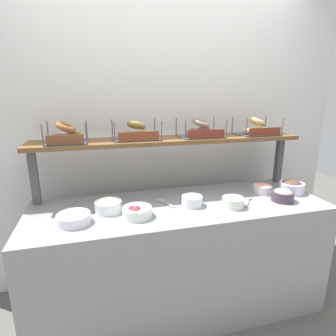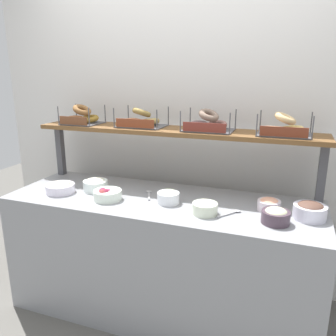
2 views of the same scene
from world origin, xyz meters
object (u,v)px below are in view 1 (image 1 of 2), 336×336
bowl_potato_salad (233,201)px  bowl_cream_cheese (108,205)px  bagel_basket_everything (136,133)px  bagel_basket_poppy (200,131)px  serving_spoon_near_plate (164,202)px  bagel_basket_plain (256,129)px  bowl_lox_spread (262,188)px  bowl_egg_salad (74,217)px  bowl_beet_salad (137,212)px  bowl_scallion_spread (192,200)px  serving_spoon_by_edge (248,201)px  bowl_chocolate_spread (292,186)px  bagel_basket_cinnamon_raisin (66,136)px  bowl_tuna_salad (283,195)px

bowl_potato_salad → bowl_cream_cheese: bearing=170.1°
bagel_basket_everything → bagel_basket_poppy: (0.50, -0.02, 0.00)m
serving_spoon_near_plate → bagel_basket_plain: 0.98m
bowl_lox_spread → bagel_basket_plain: bagel_basket_plain is taller
bowl_potato_salad → serving_spoon_near_plate: bearing=156.3°
bowl_egg_salad → serving_spoon_near_plate: bearing=15.9°
bagel_basket_poppy → bagel_basket_plain: size_ratio=1.03×
bowl_beet_salad → bagel_basket_poppy: 0.82m
bowl_scallion_spread → serving_spoon_by_edge: 0.42m
bowl_chocolate_spread → serving_spoon_near_plate: bowl_chocolate_spread is taller
bowl_egg_salad → bowl_scallion_spread: bearing=5.1°
bowl_scallion_spread → bagel_basket_plain: 0.85m
bowl_beet_salad → bagel_basket_plain: size_ratio=0.57×
bagel_basket_plain → serving_spoon_near_plate: bearing=-166.1°
bagel_basket_poppy → bagel_basket_plain: bearing=-0.5°
bowl_beet_salad → bagel_basket_cinnamon_raisin: size_ratio=0.66×
serving_spoon_near_plate → bagel_basket_everything: 0.54m
bowl_chocolate_spread → bowl_egg_salad: (-1.63, -0.11, -0.01)m
bowl_scallion_spread → bowl_tuna_salad: (0.67, -0.09, 0.00)m
serving_spoon_near_plate → bowl_scallion_spread: bearing=-29.4°
serving_spoon_by_edge → bagel_basket_everything: bearing=154.0°
bagel_basket_plain → bowl_lox_spread: bearing=-101.2°
bowl_chocolate_spread → bagel_basket_plain: bearing=125.2°
bowl_lox_spread → bagel_basket_everything: bearing=166.0°
bowl_chocolate_spread → bowl_egg_salad: size_ratio=0.94×
bowl_tuna_salad → bagel_basket_cinnamon_raisin: (-1.48, 0.39, 0.43)m
bowl_lox_spread → serving_spoon_by_edge: 0.24m
bowl_chocolate_spread → bowl_lox_spread: (-0.23, 0.05, -0.01)m
bowl_egg_salad → bagel_basket_everything: bagel_basket_everything is taller
bagel_basket_everything → bowl_scallion_spread: bearing=-45.1°
bowl_cream_cheese → serving_spoon_by_edge: (0.99, -0.09, -0.04)m
bowl_chocolate_spread → bowl_cream_cheese: size_ratio=1.08×
bagel_basket_poppy → bowl_lox_spread: bearing=-26.2°
bowl_potato_salad → serving_spoon_near_plate: 0.49m
bowl_chocolate_spread → bagel_basket_cinnamon_raisin: bearing=171.2°
bowl_cream_cheese → serving_spoon_by_edge: 0.99m
serving_spoon_near_plate → bagel_basket_plain: bearing=13.9°
bowl_beet_salad → bagel_basket_everything: 0.61m
bowl_beet_salad → bowl_scallion_spread: bowl_scallion_spread is taller
bowl_scallion_spread → bagel_basket_everything: size_ratio=0.42×
bagel_basket_cinnamon_raisin → bowl_cream_cheese: bearing=-45.8°
bowl_lox_spread → bowl_beet_salad: bearing=-170.1°
bowl_chocolate_spread → bowl_potato_salad: 0.60m
bowl_cream_cheese → bagel_basket_plain: bagel_basket_plain is taller
bagel_basket_cinnamon_raisin → bagel_basket_poppy: bearing=0.8°
bowl_egg_salad → bowl_potato_salad: (1.04, -0.02, 0.00)m
bowl_chocolate_spread → bagel_basket_plain: (-0.19, 0.26, 0.43)m
bowl_cream_cheese → serving_spoon_near_plate: (0.39, 0.05, -0.04)m
bowl_scallion_spread → bowl_potato_salad: bearing=-19.5°
bowl_egg_salad → serving_spoon_by_edge: (1.20, 0.04, -0.03)m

